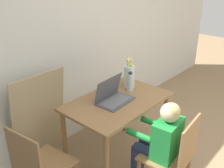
% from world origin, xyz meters
% --- Properties ---
extents(wall_back, '(6.40, 0.05, 2.50)m').
position_xyz_m(wall_back, '(0.00, 2.23, 1.25)').
color(wall_back, silver).
rests_on(wall_back, ground_plane).
extents(dining_table, '(1.07, 0.68, 0.73)m').
position_xyz_m(dining_table, '(-0.25, 1.49, 0.63)').
color(dining_table, olive).
rests_on(dining_table, ground_plane).
extents(chair_occupied, '(0.44, 0.44, 0.84)m').
position_xyz_m(chair_occupied, '(-0.32, 0.79, 0.44)').
color(chair_occupied, olive).
rests_on(chair_occupied, ground_plane).
extents(chair_spare, '(0.45, 0.45, 0.84)m').
position_xyz_m(chair_spare, '(-1.17, 1.55, 0.44)').
color(chair_spare, olive).
rests_on(chair_spare, ground_plane).
extents(person_seated, '(0.34, 0.45, 0.96)m').
position_xyz_m(person_seated, '(-0.33, 0.91, 0.59)').
color(person_seated, '#1E8438').
rests_on(person_seated, ground_plane).
extents(laptop, '(0.39, 0.26, 0.24)m').
position_xyz_m(laptop, '(-0.29, 1.52, 0.79)').
color(laptop, '#4C4C51').
rests_on(laptop, dining_table).
extents(flower_vase, '(0.12, 0.12, 0.34)m').
position_xyz_m(flower_vase, '(0.09, 1.61, 0.87)').
color(flower_vase, silver).
rests_on(flower_vase, dining_table).
extents(water_bottle, '(0.07, 0.07, 0.22)m').
position_xyz_m(water_bottle, '(-0.00, 1.53, 0.84)').
color(water_bottle, silver).
rests_on(water_bottle, dining_table).
extents(cardboard_panel, '(0.61, 0.16, 1.04)m').
position_xyz_m(cardboard_panel, '(-0.80, 2.09, 0.52)').
color(cardboard_panel, tan).
rests_on(cardboard_panel, ground_plane).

